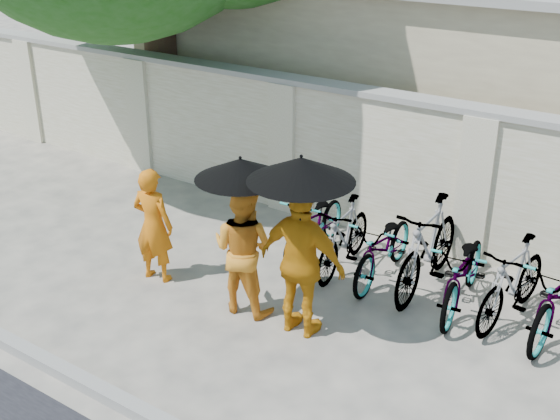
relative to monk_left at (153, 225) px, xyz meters
The scene contains 14 objects.
ground 1.37m from the monk_left, 17.03° to the right, with size 80.00×80.00×0.00m, color #A9A08F.
kerb 2.41m from the monk_left, 61.70° to the right, with size 40.00×0.16×0.12m, color gray.
compound_wall 3.56m from the monk_left, 53.81° to the left, with size 20.00×0.30×2.00m, color silver.
monk_left is the anchor object (origin of this frame).
monk_center 1.37m from the monk_left, ahead, with size 0.77×0.60×1.58m, color orange.
parasol_center 1.77m from the monk_left, ahead, with size 1.01×1.01×1.03m.
monk_right 2.20m from the monk_left, ahead, with size 1.03×0.43×1.75m, color #C1790E.
parasol_right 2.53m from the monk_left, ahead, with size 1.12×1.12×1.12m.
bike_0 2.19m from the monk_left, 52.85° to the left, with size 0.59×1.68×0.88m, color #8F93A7.
bike_1 2.44m from the monk_left, 40.16° to the left, with size 0.45×1.58×0.95m, color #8F93A7.
bike_2 2.91m from the monk_left, 34.30° to the left, with size 0.59×1.68×0.88m, color #8F93A7.
bike_3 3.41m from the monk_left, 30.31° to the left, with size 0.54×1.92×1.15m, color #8F93A7.
bike_4 3.82m from the monk_left, 23.94° to the left, with size 0.61×1.76×0.93m, color #8F93A7.
bike_5 4.34m from the monk_left, 21.71° to the left, with size 0.46×1.63×0.98m, color #8F93A7.
Camera 1 is at (4.68, -5.27, 4.48)m, focal length 45.00 mm.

